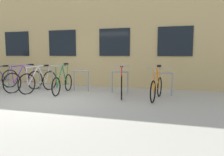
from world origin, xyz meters
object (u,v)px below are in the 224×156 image
(bicycle_purple, at_px, (24,80))
(bicycle_orange, at_px, (157,87))
(bicycle_red, at_px, (122,84))
(bicycle_white, at_px, (39,81))
(bicycle_green, at_px, (63,83))

(bicycle_purple, xyz_separation_m, bicycle_orange, (4.90, -0.13, -0.03))
(bicycle_purple, bearing_deg, bicycle_red, -0.08)
(bicycle_purple, relative_size, bicycle_white, 0.96)
(bicycle_purple, height_order, bicycle_red, bicycle_red)
(bicycle_red, distance_m, bicycle_white, 3.12)
(bicycle_orange, distance_m, bicycle_red, 1.14)
(bicycle_purple, bearing_deg, bicycle_white, -0.26)
(bicycle_orange, distance_m, bicycle_white, 4.26)
(bicycle_green, bearing_deg, bicycle_red, -0.56)
(bicycle_red, bearing_deg, bicycle_white, 179.96)
(bicycle_purple, height_order, bicycle_white, bicycle_purple)
(bicycle_orange, xyz_separation_m, bicycle_red, (-1.13, 0.13, 0.03))
(bicycle_purple, distance_m, bicycle_green, 1.60)
(bicycle_red, bearing_deg, bicycle_green, 179.44)
(bicycle_orange, relative_size, bicycle_green, 0.96)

